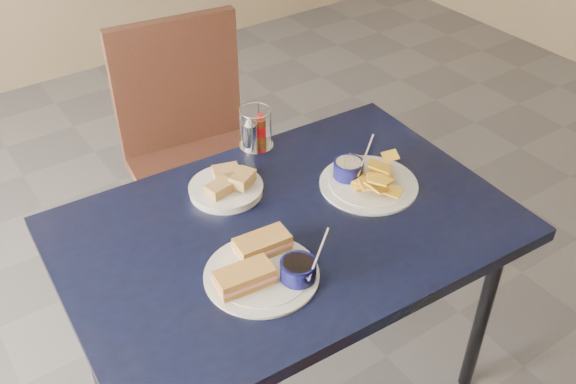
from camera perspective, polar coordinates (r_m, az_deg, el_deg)
ground at (r=2.43m, az=-3.17°, el=-13.57°), size 6.00×6.00×0.00m
dining_table at (r=1.80m, az=-0.06°, el=-4.41°), size 1.25×0.87×0.75m
chair_far at (r=2.43m, az=-8.83°, el=4.52°), size 0.54×0.52×1.01m
sandwich_plate at (r=1.59m, az=-2.08°, el=-6.68°), size 0.31×0.29×0.12m
plantain_plate at (r=1.90m, az=6.72°, el=1.21°), size 0.29×0.29×0.12m
bread_basket at (r=1.86m, az=-5.43°, el=0.48°), size 0.21×0.21×0.07m
condiment_caddy at (r=2.03m, az=-3.01°, el=5.38°), size 0.11×0.11×0.14m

